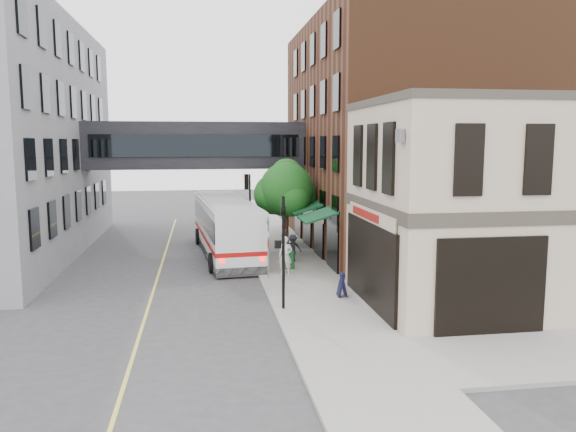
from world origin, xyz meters
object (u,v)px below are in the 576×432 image
object	(u,v)px
bus	(226,225)
sandwich_board	(342,284)
pedestrian_c	(293,248)
newspaper_box	(290,260)
pedestrian_b	(286,241)
pedestrian_a	(285,256)

from	to	relation	value
bus	sandwich_board	bearing A→B (deg)	-66.64
pedestrian_c	sandwich_board	distance (m)	7.38
pedestrian_c	newspaper_box	bearing A→B (deg)	-101.52
pedestrian_b	sandwich_board	bearing A→B (deg)	-106.47
pedestrian_a	newspaper_box	bearing A→B (deg)	86.57
newspaper_box	pedestrian_c	bearing A→B (deg)	92.49
pedestrian_b	pedestrian_c	distance (m)	2.23
pedestrian_a	sandwich_board	size ratio (longest dim) A/B	1.88
newspaper_box	sandwich_board	world-z (taller)	sandwich_board
newspaper_box	pedestrian_a	bearing A→B (deg)	-91.08
bus	sandwich_board	world-z (taller)	bus
pedestrian_c	sandwich_board	xyz separation A→B (m)	(0.94, -7.31, -0.24)
bus	pedestrian_c	size ratio (longest dim) A/B	8.18
pedestrian_c	pedestrian_b	bearing A→B (deg)	94.37
pedestrian_b	bus	bearing A→B (deg)	144.08
sandwich_board	pedestrian_c	bearing A→B (deg)	101.34
pedestrian_b	pedestrian_a	bearing A→B (deg)	-121.26
pedestrian_b	pedestrian_c	size ratio (longest dim) A/B	1.01
pedestrian_c	bus	bearing A→B (deg)	142.04
pedestrian_a	pedestrian_c	size ratio (longest dim) A/B	1.28
pedestrian_b	pedestrian_c	xyz separation A→B (m)	(0.06, -2.23, -0.01)
pedestrian_a	pedestrian_c	world-z (taller)	pedestrian_a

